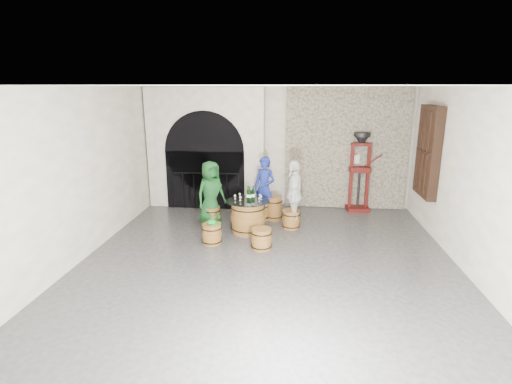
# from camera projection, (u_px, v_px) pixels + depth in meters

# --- Properties ---
(ground) EXTENTS (8.00, 8.00, 0.00)m
(ground) POSITION_uv_depth(u_px,v_px,m) (267.00, 267.00, 7.26)
(ground) COLOR #2E2E31
(ground) RESTS_ON ground
(wall_back) EXTENTS (8.00, 0.00, 8.00)m
(wall_back) POSITION_uv_depth(u_px,v_px,m) (278.00, 148.00, 10.70)
(wall_back) COLOR silver
(wall_back) RESTS_ON ground
(wall_front) EXTENTS (8.00, 0.00, 8.00)m
(wall_front) POSITION_uv_depth(u_px,v_px,m) (229.00, 304.00, 3.01)
(wall_front) COLOR silver
(wall_front) RESTS_ON ground
(wall_left) EXTENTS (0.00, 8.00, 8.00)m
(wall_left) POSITION_uv_depth(u_px,v_px,m) (74.00, 178.00, 7.19)
(wall_left) COLOR silver
(wall_left) RESTS_ON ground
(wall_right) EXTENTS (0.00, 8.00, 8.00)m
(wall_right) POSITION_uv_depth(u_px,v_px,m) (480.00, 187.00, 6.52)
(wall_right) COLOR silver
(wall_right) RESTS_ON ground
(ceiling) EXTENTS (8.00, 8.00, 0.00)m
(ceiling) POSITION_uv_depth(u_px,v_px,m) (268.00, 86.00, 6.44)
(ceiling) COLOR beige
(ceiling) RESTS_ON wall_back
(stone_facing_panel) EXTENTS (3.20, 0.12, 3.18)m
(stone_facing_panel) POSITION_uv_depth(u_px,v_px,m) (346.00, 149.00, 10.47)
(stone_facing_panel) COLOR gray
(stone_facing_panel) RESTS_ON ground
(arched_opening) EXTENTS (3.10, 0.60, 3.19)m
(arched_opening) POSITION_uv_depth(u_px,v_px,m) (206.00, 149.00, 10.64)
(arched_opening) COLOR silver
(arched_opening) RESTS_ON ground
(shuttered_window) EXTENTS (0.23, 1.10, 2.00)m
(shuttered_window) POSITION_uv_depth(u_px,v_px,m) (428.00, 152.00, 8.79)
(shuttered_window) COLOR black
(shuttered_window) RESTS_ON wall_right
(barrel_table) EXTENTS (0.95, 0.95, 0.74)m
(barrel_table) POSITION_uv_depth(u_px,v_px,m) (248.00, 216.00, 8.95)
(barrel_table) COLOR brown
(barrel_table) RESTS_ON ground
(barrel_stool_left) EXTENTS (0.43, 0.43, 0.43)m
(barrel_stool_left) POSITION_uv_depth(u_px,v_px,m) (212.00, 216.00, 9.50)
(barrel_stool_left) COLOR brown
(barrel_stool_left) RESTS_ON ground
(barrel_stool_far) EXTENTS (0.43, 0.43, 0.43)m
(barrel_stool_far) POSITION_uv_depth(u_px,v_px,m) (264.00, 210.00, 9.91)
(barrel_stool_far) COLOR brown
(barrel_stool_far) RESTS_ON ground
(barrel_stool_right) EXTENTS (0.43, 0.43, 0.43)m
(barrel_stool_right) POSITION_uv_depth(u_px,v_px,m) (291.00, 219.00, 9.23)
(barrel_stool_right) COLOR brown
(barrel_stool_right) RESTS_ON ground
(barrel_stool_near_right) EXTENTS (0.43, 0.43, 0.43)m
(barrel_stool_near_right) POSITION_uv_depth(u_px,v_px,m) (262.00, 239.00, 8.05)
(barrel_stool_near_right) COLOR brown
(barrel_stool_near_right) RESTS_ON ground
(barrel_stool_near_left) EXTENTS (0.43, 0.43, 0.43)m
(barrel_stool_near_left) POSITION_uv_depth(u_px,v_px,m) (212.00, 234.00, 8.32)
(barrel_stool_near_left) COLOR brown
(barrel_stool_near_left) RESTS_ON ground
(green_cap) EXTENTS (0.23, 0.19, 0.10)m
(green_cap) POSITION_uv_depth(u_px,v_px,m) (212.00, 222.00, 8.25)
(green_cap) COLOR #0D952D
(green_cap) RESTS_ON barrel_stool_near_left
(person_green) EXTENTS (0.86, 0.88, 1.53)m
(person_green) POSITION_uv_depth(u_px,v_px,m) (211.00, 193.00, 9.36)
(person_green) COLOR #13451B
(person_green) RESTS_ON ground
(person_blue) EXTENTS (0.68, 0.60, 1.56)m
(person_blue) POSITION_uv_depth(u_px,v_px,m) (264.00, 188.00, 9.76)
(person_blue) COLOR navy
(person_blue) RESTS_ON ground
(person_white) EXTENTS (0.45, 0.97, 1.61)m
(person_white) POSITION_uv_depth(u_px,v_px,m) (294.00, 195.00, 9.09)
(person_white) COLOR white
(person_white) RESTS_ON ground
(wine_bottle_left) EXTENTS (0.08, 0.08, 0.32)m
(wine_bottle_left) POSITION_uv_depth(u_px,v_px,m) (248.00, 194.00, 8.86)
(wine_bottle_left) COLOR black
(wine_bottle_left) RESTS_ON barrel_table
(wine_bottle_center) EXTENTS (0.08, 0.08, 0.32)m
(wine_bottle_center) POSITION_uv_depth(u_px,v_px,m) (250.00, 195.00, 8.84)
(wine_bottle_center) COLOR black
(wine_bottle_center) RESTS_ON barrel_table
(wine_bottle_right) EXTENTS (0.08, 0.08, 0.32)m
(wine_bottle_right) POSITION_uv_depth(u_px,v_px,m) (253.00, 194.00, 8.89)
(wine_bottle_right) COLOR black
(wine_bottle_right) RESTS_ON barrel_table
(tasting_glass_a) EXTENTS (0.05, 0.05, 0.10)m
(tasting_glass_a) POSITION_uv_depth(u_px,v_px,m) (240.00, 198.00, 8.84)
(tasting_glass_a) COLOR #AD5F21
(tasting_glass_a) RESTS_ON barrel_table
(tasting_glass_b) EXTENTS (0.05, 0.05, 0.10)m
(tasting_glass_b) POSITION_uv_depth(u_px,v_px,m) (261.00, 198.00, 8.91)
(tasting_glass_b) COLOR #AD5F21
(tasting_glass_b) RESTS_ON barrel_table
(tasting_glass_c) EXTENTS (0.05, 0.05, 0.10)m
(tasting_glass_c) POSITION_uv_depth(u_px,v_px,m) (240.00, 195.00, 9.11)
(tasting_glass_c) COLOR #AD5F21
(tasting_glass_c) RESTS_ON barrel_table
(tasting_glass_d) EXTENTS (0.05, 0.05, 0.10)m
(tasting_glass_d) POSITION_uv_depth(u_px,v_px,m) (260.00, 196.00, 9.02)
(tasting_glass_d) COLOR #AD5F21
(tasting_glass_d) RESTS_ON barrel_table
(tasting_glass_e) EXTENTS (0.05, 0.05, 0.10)m
(tasting_glass_e) POSITION_uv_depth(u_px,v_px,m) (259.00, 199.00, 8.76)
(tasting_glass_e) COLOR #AD5F21
(tasting_glass_e) RESTS_ON barrel_table
(tasting_glass_f) EXTENTS (0.05, 0.05, 0.10)m
(tasting_glass_f) POSITION_uv_depth(u_px,v_px,m) (235.00, 197.00, 8.97)
(tasting_glass_f) COLOR #AD5F21
(tasting_glass_f) RESTS_ON barrel_table
(side_barrel) EXTENTS (0.44, 0.44, 0.58)m
(side_barrel) POSITION_uv_depth(u_px,v_px,m) (274.00, 208.00, 9.83)
(side_barrel) COLOR brown
(side_barrel) RESTS_ON ground
(corking_press) EXTENTS (0.87, 0.52, 2.06)m
(corking_press) POSITION_uv_depth(u_px,v_px,m) (360.00, 166.00, 10.31)
(corking_press) COLOR #54130E
(corking_press) RESTS_ON ground
(control_box) EXTENTS (0.18, 0.10, 0.22)m
(control_box) POSITION_uv_depth(u_px,v_px,m) (356.00, 159.00, 10.43)
(control_box) COLOR silver
(control_box) RESTS_ON wall_back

